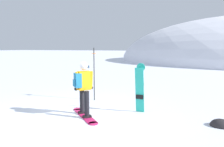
{
  "coord_description": "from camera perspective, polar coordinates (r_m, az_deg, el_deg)",
  "views": [
    {
      "loc": [
        3.65,
        -5.64,
        2.14
      ],
      "look_at": [
        0.18,
        3.04,
        1.0
      ],
      "focal_mm": 33.94,
      "sensor_mm": 36.0,
      "label": 1
    }
  ],
  "objects": [
    {
      "name": "snowboarder_main",
      "position": [
        6.63,
        -7.77,
        -3.73
      ],
      "size": [
        1.43,
        1.34,
        1.71
      ],
      "color": "#D11E5B",
      "rests_on": "ground"
    },
    {
      "name": "ground_plane",
      "position": [
        7.05,
        -10.77,
        -10.83
      ],
      "size": [
        300.0,
        300.0,
        0.0
      ],
      "primitive_type": "plane",
      "color": "white"
    },
    {
      "name": "rock_dark",
      "position": [
        6.69,
        27.26,
        -12.51
      ],
      "size": [
        0.57,
        0.49,
        0.4
      ],
      "color": "#282628",
      "rests_on": "ground"
    },
    {
      "name": "piste_marker_near",
      "position": [
        8.59,
        -4.85,
        0.87
      ],
      "size": [
        0.2,
        0.2,
        2.18
      ],
      "color": "black",
      "rests_on": "ground"
    },
    {
      "name": "spare_snowboard",
      "position": [
        7.01,
        7.5,
        -3.83
      ],
      "size": [
        0.28,
        0.27,
        1.65
      ],
      "color": "#23B7A3",
      "rests_on": "ground"
    }
  ]
}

